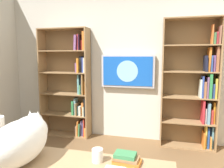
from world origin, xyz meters
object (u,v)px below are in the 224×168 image
object	(u,v)px
bookshelf_right	(71,85)
coffee_mug	(97,155)
wall_mounted_tv	(128,71)
desk_book_stack	(126,159)
bookshelf_left	(196,86)
cat	(23,139)

from	to	relation	value
bookshelf_right	coffee_mug	xyz separation A→B (m)	(-1.23, 2.18, -0.19)
wall_mounted_tv	desk_book_stack	size ratio (longest dim) A/B	4.57
coffee_mug	desk_book_stack	world-z (taller)	coffee_mug
bookshelf_left	coffee_mug	size ratio (longest dim) A/B	21.57
bookshelf_right	coffee_mug	size ratio (longest dim) A/B	20.62
cat	wall_mounted_tv	bearing A→B (deg)	-98.25
desk_book_stack	cat	bearing A→B (deg)	11.18
wall_mounted_tv	desk_book_stack	bearing A→B (deg)	99.80
bookshelf_right	wall_mounted_tv	distance (m)	1.08
coffee_mug	desk_book_stack	size ratio (longest dim) A/B	0.47
cat	bookshelf_left	bearing A→B (deg)	-122.55
bookshelf_left	bookshelf_right	xyz separation A→B (m)	(2.17, -0.00, -0.04)
bookshelf_right	desk_book_stack	size ratio (longest dim) A/B	9.66
bookshelf_right	bookshelf_left	bearing A→B (deg)	179.96
cat	desk_book_stack	size ratio (longest dim) A/B	3.17
cat	desk_book_stack	distance (m)	0.75
bookshelf_right	desk_book_stack	bearing A→B (deg)	123.68
coffee_mug	cat	bearing A→B (deg)	12.84
bookshelf_left	desk_book_stack	distance (m)	2.28
wall_mounted_tv	desk_book_stack	xyz separation A→B (m)	(-0.39, 2.23, -0.46)
bookshelf_right	cat	world-z (taller)	bookshelf_right
bookshelf_left	wall_mounted_tv	xyz separation A→B (m)	(1.12, -0.08, 0.22)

